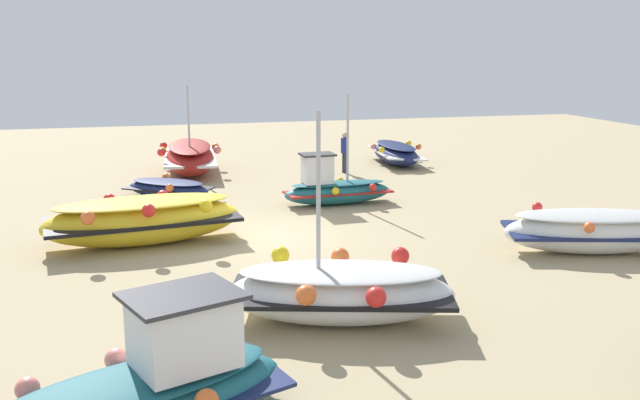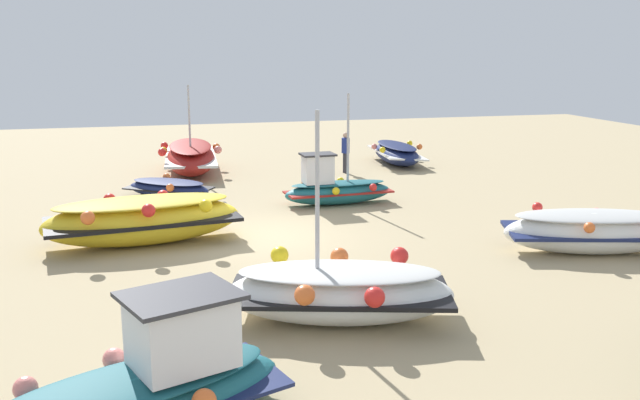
# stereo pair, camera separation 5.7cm
# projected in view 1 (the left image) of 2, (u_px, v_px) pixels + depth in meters

# --- Properties ---
(ground_plane) EXTENTS (55.83, 55.83, 0.00)m
(ground_plane) POSITION_uv_depth(u_px,v_px,m) (261.00, 237.00, 18.70)
(ground_plane) COLOR tan
(fishing_boat_0) EXTENTS (2.93, 4.54, 3.91)m
(fishing_boat_0) POSITION_uv_depth(u_px,v_px,m) (340.00, 291.00, 12.88)
(fishing_boat_0) COLOR white
(fishing_boat_0) RESTS_ON ground_plane
(fishing_boat_1) EXTENTS (2.76, 3.13, 0.69)m
(fishing_boat_1) POSITION_uv_depth(u_px,v_px,m) (168.00, 188.00, 23.46)
(fishing_boat_1) COLOR navy
(fishing_boat_1) RESTS_ON ground_plane
(fishing_boat_2) EXTENTS (4.20, 2.24, 0.96)m
(fishing_boat_2) POSITION_uv_depth(u_px,v_px,m) (396.00, 153.00, 30.14)
(fishing_boat_2) COLOR navy
(fishing_boat_2) RESTS_ON ground_plane
(fishing_boat_3) EXTENTS (1.62, 3.59, 3.54)m
(fishing_boat_3) POSITION_uv_depth(u_px,v_px,m) (335.00, 188.00, 22.42)
(fishing_boat_3) COLOR #1E6670
(fishing_boat_3) RESTS_ON ground_plane
(fishing_boat_4) EXTENTS (2.69, 5.20, 1.29)m
(fishing_boat_4) POSITION_uv_depth(u_px,v_px,m) (143.00, 219.00, 17.91)
(fishing_boat_4) COLOR gold
(fishing_boat_4) RESTS_ON ground_plane
(fishing_boat_6) EXTENTS (2.78, 4.44, 1.83)m
(fishing_boat_6) POSITION_uv_depth(u_px,v_px,m) (148.00, 387.00, 9.21)
(fishing_boat_6) COLOR #1E6670
(fishing_boat_6) RESTS_ON ground_plane
(fishing_boat_7) EXTENTS (2.55, 4.55, 1.13)m
(fishing_boat_7) POSITION_uv_depth(u_px,v_px,m) (592.00, 231.00, 17.15)
(fishing_boat_7) COLOR white
(fishing_boat_7) RESTS_ON ground_plane
(fishing_boat_8) EXTENTS (5.59, 2.58, 3.53)m
(fishing_boat_8) POSITION_uv_depth(u_px,v_px,m) (190.00, 157.00, 28.02)
(fishing_boat_8) COLOR maroon
(fishing_boat_8) RESTS_ON ground_plane
(person_walking) EXTENTS (0.32, 0.32, 1.63)m
(person_walking) POSITION_uv_depth(u_px,v_px,m) (345.00, 150.00, 27.82)
(person_walking) COLOR #2D2D38
(person_walking) RESTS_ON ground_plane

